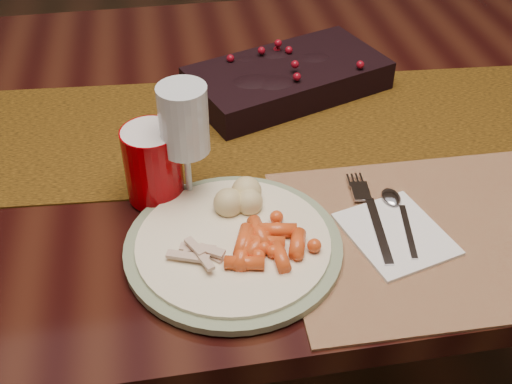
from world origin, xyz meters
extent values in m
plane|color=black|center=(0.00, 0.00, 0.00)|extent=(5.00, 5.00, 0.00)
cube|color=black|center=(0.00, 0.00, 0.38)|extent=(1.80, 1.00, 0.75)
cube|color=#38220E|center=(-0.05, -0.03, 0.75)|extent=(1.65, 0.45, 0.00)
cube|color=#995937|center=(0.24, -0.33, 0.75)|extent=(0.45, 0.33, 0.00)
cylinder|color=#F7EAC6|center=(-0.05, -0.32, 0.76)|extent=(0.31, 0.31, 0.02)
cube|color=white|center=(0.17, -0.33, 0.76)|extent=(0.15, 0.17, 0.00)
cylinder|color=#8B0005|center=(-0.15, -0.19, 0.81)|extent=(0.09, 0.09, 0.11)
camera|label=1|loc=(-0.12, -0.92, 1.35)|focal=45.00mm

